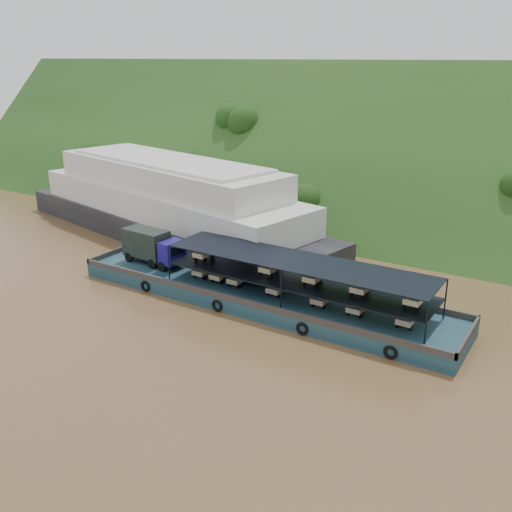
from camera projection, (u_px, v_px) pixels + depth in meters
The scene contains 4 objects.
ground at pixel (257, 305), 49.07m from camera, with size 160.00×160.00×0.00m, color brown.
hillside at pixel (396, 213), 77.85m from camera, with size 140.00×28.00×28.00m, color #193A15.
cargo_barge at pixel (251, 288), 49.68m from camera, with size 35.00×7.18×4.54m.
passenger_ferry at pixel (169, 203), 66.93m from camera, with size 46.53×20.39×9.15m.
Camera 1 is at (23.73, -38.10, 20.28)m, focal length 40.00 mm.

